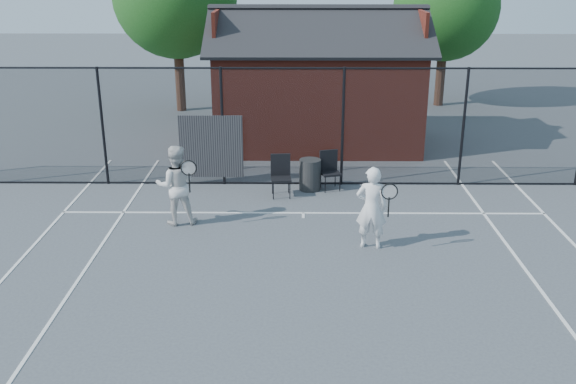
{
  "coord_description": "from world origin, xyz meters",
  "views": [
    {
      "loc": [
        -0.23,
        -10.56,
        5.46
      ],
      "look_at": [
        -0.33,
        1.39,
        1.1
      ],
      "focal_mm": 40.0,
      "sensor_mm": 36.0,
      "label": 1
    }
  ],
  "objects_px": {
    "player_back": "(176,185)",
    "waste_bin": "(310,175)",
    "player_front": "(372,208)",
    "chair_right": "(331,171)",
    "clubhouse": "(317,92)",
    "chair_left": "(281,177)"
  },
  "relations": [
    {
      "from": "waste_bin",
      "to": "chair_left",
      "type": "bearing_deg",
      "value": -144.97
    },
    {
      "from": "player_front",
      "to": "chair_right",
      "type": "bearing_deg",
      "value": 100.29
    },
    {
      "from": "clubhouse",
      "to": "chair_right",
      "type": "bearing_deg",
      "value": -87.41
    },
    {
      "from": "waste_bin",
      "to": "player_back",
      "type": "bearing_deg",
      "value": -143.26
    },
    {
      "from": "clubhouse",
      "to": "waste_bin",
      "type": "bearing_deg",
      "value": -94.05
    },
    {
      "from": "player_front",
      "to": "player_back",
      "type": "height_order",
      "value": "player_back"
    },
    {
      "from": "chair_right",
      "to": "waste_bin",
      "type": "distance_m",
      "value": 0.52
    },
    {
      "from": "player_back",
      "to": "chair_left",
      "type": "xyz_separation_m",
      "value": [
        2.23,
        1.69,
        -0.38
      ]
    },
    {
      "from": "clubhouse",
      "to": "player_back",
      "type": "distance_m",
      "value": 7.39
    },
    {
      "from": "player_back",
      "to": "chair_right",
      "type": "xyz_separation_m",
      "value": [
        3.45,
        2.19,
        -0.4
      ]
    },
    {
      "from": "player_back",
      "to": "player_front",
      "type": "bearing_deg",
      "value": -16.49
    },
    {
      "from": "player_back",
      "to": "waste_bin",
      "type": "relative_size",
      "value": 2.25
    },
    {
      "from": "waste_bin",
      "to": "chair_right",
      "type": "bearing_deg",
      "value": 0.0
    },
    {
      "from": "clubhouse",
      "to": "chair_right",
      "type": "relative_size",
      "value": 6.79
    },
    {
      "from": "clubhouse",
      "to": "chair_left",
      "type": "xyz_separation_m",
      "value": [
        -1.02,
        -4.9,
        -1.11
      ]
    },
    {
      "from": "player_back",
      "to": "waste_bin",
      "type": "height_order",
      "value": "player_back"
    },
    {
      "from": "clubhouse",
      "to": "player_front",
      "type": "xyz_separation_m",
      "value": [
        0.82,
        -7.8,
        -0.76
      ]
    },
    {
      "from": "player_front",
      "to": "waste_bin",
      "type": "bearing_deg",
      "value": 108.36
    },
    {
      "from": "player_front",
      "to": "waste_bin",
      "type": "xyz_separation_m",
      "value": [
        -1.13,
        3.4,
        -0.46
      ]
    },
    {
      "from": "chair_right",
      "to": "player_front",
      "type": "bearing_deg",
      "value": -94.09
    },
    {
      "from": "player_front",
      "to": "chair_left",
      "type": "relative_size",
      "value": 1.69
    },
    {
      "from": "clubhouse",
      "to": "player_front",
      "type": "bearing_deg",
      "value": -84.03
    }
  ]
}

